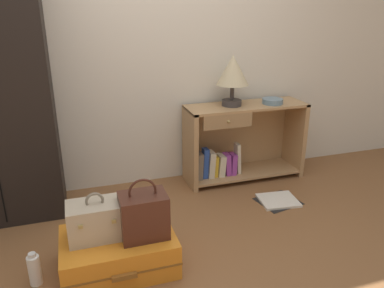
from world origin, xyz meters
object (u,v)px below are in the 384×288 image
train_case (96,220)px  bottle (35,270)px  bowl (273,101)px  suitcase_large (119,251)px  handbag (144,215)px  table_lamp (233,73)px  open_book_on_floor (278,200)px  bookshelf (239,143)px

train_case → bottle: (-0.37, -0.03, -0.24)m
bowl → suitcase_large: 1.87m
handbag → suitcase_large: bearing=163.7°
table_lamp → handbag: table_lamp is taller
bowl → open_book_on_floor: size_ratio=0.50×
table_lamp → bottle: (-1.62, -0.96, -0.89)m
train_case → bookshelf: bearing=35.2°
bookshelf → open_book_on_floor: bearing=-77.1°
train_case → bowl: bearing=28.7°
bookshelf → bowl: 0.48m
bookshelf → train_case: bookshelf is taller
bookshelf → table_lamp: size_ratio=2.49×
bookshelf → table_lamp: table_lamp is taller
table_lamp → suitcase_large: (-1.14, -0.96, -0.87)m
bowl → open_book_on_floor: 0.87m
table_lamp → handbag: (-0.98, -1.01, -0.62)m
suitcase_large → open_book_on_floor: 1.42m
bookshelf → suitcase_large: size_ratio=1.59×
table_lamp → suitcase_large: size_ratio=0.64×
bookshelf → train_case: 1.64m
train_case → handbag: bearing=-15.3°
handbag → open_book_on_floor: handbag is taller
table_lamp → bowl: table_lamp is taller
handbag → bookshelf: bearing=43.5°
bowl → bookshelf: bearing=168.9°
train_case → handbag: size_ratio=0.89×
suitcase_large → handbag: (0.16, -0.05, 0.25)m
bowl → bottle: 2.28m
train_case → open_book_on_floor: bearing=15.4°
bookshelf → bottle: bearing=-150.4°
handbag → open_book_on_floor: size_ratio=1.02×
train_case → bottle: size_ratio=1.59×
table_lamp → bowl: (0.37, -0.05, -0.26)m
bottle → table_lamp: bearing=30.8°
bowl → train_case: bearing=-151.3°
table_lamp → open_book_on_floor: 1.13m
bookshelf → suitcase_large: bookshelf is taller
bowl → table_lamp: bearing=172.6°
train_case → open_book_on_floor: size_ratio=0.90×
table_lamp → bottle: table_lamp is taller
bookshelf → open_book_on_floor: 0.65m
bookshelf → handbag: bookshelf is taller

